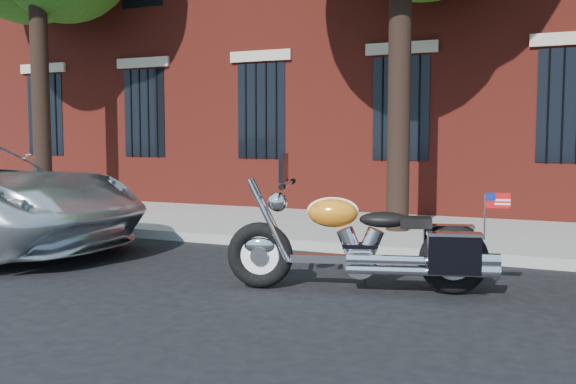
% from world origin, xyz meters
% --- Properties ---
extents(ground, '(120.00, 120.00, 0.00)m').
position_xyz_m(ground, '(0.00, 0.00, 0.00)').
color(ground, black).
rests_on(ground, ground).
extents(curb, '(40.00, 0.16, 0.15)m').
position_xyz_m(curb, '(0.00, 1.38, 0.07)').
color(curb, gray).
rests_on(curb, ground).
extents(sidewalk, '(40.00, 3.60, 0.15)m').
position_xyz_m(sidewalk, '(0.00, 3.26, 0.07)').
color(sidewalk, gray).
rests_on(sidewalk, ground).
extents(motorcycle, '(2.91, 1.31, 1.47)m').
position_xyz_m(motorcycle, '(1.10, -0.71, 0.50)').
color(motorcycle, black).
rests_on(motorcycle, ground).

